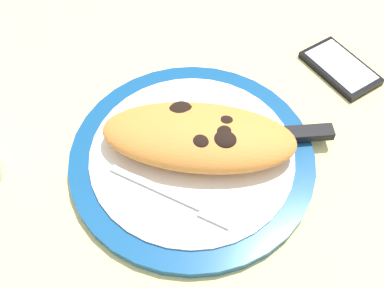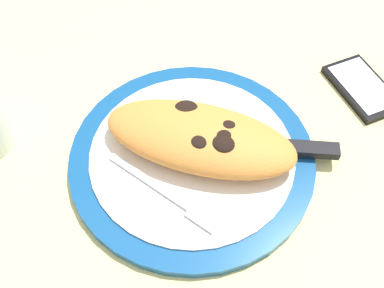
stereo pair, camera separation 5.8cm
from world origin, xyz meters
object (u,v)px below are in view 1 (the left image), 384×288
at_px(plate, 192,157).
at_px(smartphone, 340,68).
at_px(calzone, 199,136).
at_px(fork, 182,199).
at_px(knife, 270,136).

height_order(plate, smartphone, plate).
relative_size(calzone, smartphone, 1.99).
xyz_separation_m(calzone, smartphone, (0.18, 0.20, -0.03)).
distance_m(fork, smartphone, 0.33).
distance_m(plate, knife, 0.11).
distance_m(calzone, fork, 0.08).
height_order(plate, knife, knife).
distance_m(plate, fork, 0.07).
xyz_separation_m(plate, smartphone, (0.18, 0.21, -0.00)).
height_order(calzone, smartphone, calzone).
bearing_deg(smartphone, knife, -118.74).
distance_m(fork, knife, 0.15).
bearing_deg(plate, smartphone, 48.29).
height_order(plate, fork, fork).
relative_size(calzone, knife, 1.09).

